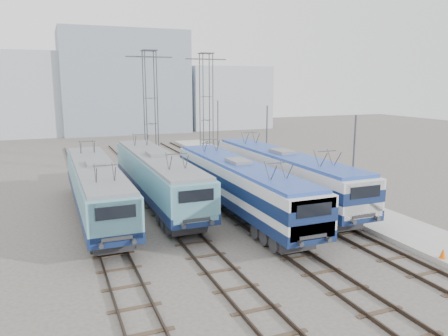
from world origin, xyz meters
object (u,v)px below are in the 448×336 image
at_px(locomotive_far_left, 97,186).
at_px(catenary_tower_west, 151,107).
at_px(mast_rear, 218,131).
at_px(locomotive_far_right, 283,172).
at_px(catenary_tower_east, 206,105).
at_px(mast_mid, 267,145).
at_px(locomotive_center_left, 157,175).
at_px(mast_front, 353,169).
at_px(safety_cone, 443,253).
at_px(locomotive_center_right, 239,183).

relative_size(locomotive_far_left, catenary_tower_west, 1.48).
relative_size(locomotive_far_left, mast_rear, 2.54).
xyz_separation_m(locomotive_far_right, catenary_tower_west, (-6.75, 14.28, 4.26)).
bearing_deg(catenary_tower_east, locomotive_far_right, -89.12).
relative_size(catenary_tower_east, mast_mid, 1.71).
bearing_deg(locomotive_center_left, mast_rear, 55.05).
height_order(catenary_tower_east, mast_rear, catenary_tower_east).
xyz_separation_m(catenary_tower_west, catenary_tower_east, (6.50, 2.00, 0.00)).
distance_m(locomotive_far_left, mast_front, 16.91).
distance_m(locomotive_center_left, catenary_tower_west, 12.52).
bearing_deg(locomotive_far_right, locomotive_center_left, 162.96).
bearing_deg(mast_rear, safety_cone, -90.18).
height_order(locomotive_far_right, catenary_tower_east, catenary_tower_east).
distance_m(mast_rear, safety_cone, 31.55).
height_order(locomotive_center_left, mast_rear, mast_rear).
height_order(locomotive_far_left, mast_rear, mast_rear).
bearing_deg(locomotive_far_right, mast_rear, 84.22).
distance_m(locomotive_far_left, mast_mid, 16.20).
bearing_deg(mast_mid, locomotive_center_right, -127.60).
height_order(mast_front, mast_rear, same).
height_order(locomotive_center_right, locomotive_far_right, locomotive_far_right).
xyz_separation_m(locomotive_center_left, catenary_tower_west, (2.25, 11.52, 4.35)).
height_order(catenary_tower_west, mast_mid, catenary_tower_west).
relative_size(locomotive_center_left, mast_front, 2.64).
height_order(locomotive_center_right, catenary_tower_east, catenary_tower_east).
relative_size(locomotive_center_right, mast_front, 2.60).
bearing_deg(locomotive_far_left, catenary_tower_west, 62.62).
relative_size(locomotive_far_left, locomotive_center_left, 0.96).
distance_m(locomotive_far_left, catenary_tower_east, 20.52).
distance_m(catenary_tower_west, mast_front, 22.00).
relative_size(catenary_tower_west, mast_rear, 1.71).
distance_m(catenary_tower_west, catenary_tower_east, 6.80).
xyz_separation_m(locomotive_far_left, locomotive_center_right, (9.00, -3.21, 0.10)).
distance_m(mast_mid, safety_cone, 19.64).
relative_size(locomotive_center_right, catenary_tower_west, 1.52).
bearing_deg(locomotive_far_left, locomotive_center_right, -19.65).
bearing_deg(safety_cone, locomotive_far_left, 136.68).
bearing_deg(locomotive_center_right, safety_cone, -60.77).
xyz_separation_m(locomotive_far_right, catenary_tower_east, (-0.25, 16.28, 4.26)).
height_order(catenary_tower_east, mast_mid, catenary_tower_east).
relative_size(catenary_tower_east, safety_cone, 23.00).
relative_size(catenary_tower_east, mast_rear, 1.71).
bearing_deg(catenary_tower_west, locomotive_center_left, -101.05).
xyz_separation_m(mast_front, mast_mid, (0.00, 12.00, 0.00)).
xyz_separation_m(locomotive_far_right, mast_mid, (1.85, 6.28, 1.11)).
bearing_deg(catenary_tower_west, mast_mid, -42.93).
height_order(locomotive_center_right, mast_rear, mast_rear).
bearing_deg(catenary_tower_west, catenary_tower_east, 17.10).
xyz_separation_m(mast_front, safety_cone, (-0.10, -7.42, -2.94)).
bearing_deg(mast_rear, locomotive_center_left, -124.95).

